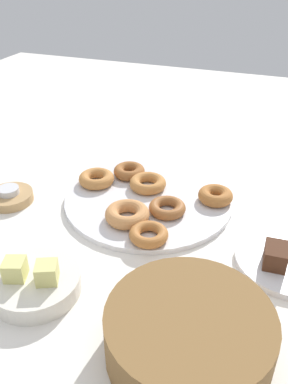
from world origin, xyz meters
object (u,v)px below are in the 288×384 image
object	(u,v)px
donut_2	(148,183)
tealight	(9,191)
donut_1	(129,171)
cake_plate	(288,261)
donut_6	(167,208)
melon_chunk_right	(15,269)
fruit_bowl	(36,284)
donut_3	(215,196)
brownie_far	(275,256)
melon_chunk_left	(47,273)
candle_holder	(10,197)
basket	(189,333)
donut_4	(149,234)
donut_0	(127,214)
donut_5	(96,179)
donut_plate	(148,199)

from	to	relation	value
donut_2	tealight	xyz separation A→B (m)	(0.29, 0.15, 0.00)
donut_1	cake_plate	distance (m)	0.45
donut_6	melon_chunk_right	world-z (taller)	melon_chunk_right
donut_6	fruit_bowl	size ratio (longest dim) A/B	0.52
donut_3	cake_plate	world-z (taller)	donut_3
donut_2	brownie_far	bearing A→B (deg)	150.58
donut_1	melon_chunk_left	world-z (taller)	melon_chunk_left
donut_2	candle_holder	bearing A→B (deg)	27.36
donut_1	basket	xyz separation A→B (m)	(-0.28, 0.45, 0.01)
donut_4	fruit_bowl	distance (m)	0.24
tealight	candle_holder	bearing A→B (deg)	0.00
donut_6	melon_chunk_right	size ratio (longest dim) A/B	2.30
cake_plate	melon_chunk_left	distance (m)	0.45
donut_3	brownie_far	bearing A→B (deg)	129.91
basket	brownie_far	bearing A→B (deg)	-114.46
donut_3	donut_4	bearing A→B (deg)	62.60
cake_plate	basket	size ratio (longest dim) A/B	0.80
cake_plate	donut_3	bearing A→B (deg)	-41.32
donut_1	fruit_bowl	world-z (taller)	donut_1
donut_4	melon_chunk_left	distance (m)	0.23
donut_2	fruit_bowl	bearing A→B (deg)	79.40
donut_1	donut_2	xyz separation A→B (m)	(-0.07, 0.04, -0.00)
donut_1	candle_holder	distance (m)	0.30
melon_chunk_right	donut_0	bearing A→B (deg)	-112.36
donut_4	donut_6	distance (m)	0.10
donut_2	tealight	bearing A→B (deg)	27.36
donut_5	brownie_far	size ratio (longest dim) A/B	1.60
donut_5	donut_6	xyz separation A→B (m)	(-0.20, 0.06, -0.00)
donut_1	basket	distance (m)	0.53
donut_1	basket	world-z (taller)	basket
donut_0	basket	world-z (taller)	basket
donut_3	donut_0	bearing A→B (deg)	40.96
donut_0	donut_5	xyz separation A→B (m)	(0.13, -0.12, -0.00)
melon_chunk_left	donut_plate	bearing A→B (deg)	-99.68
donut_5	basket	xyz separation A→B (m)	(-0.34, 0.38, 0.01)
donut_5	cake_plate	world-z (taller)	donut_5
melon_chunk_left	melon_chunk_right	bearing A→B (deg)	12.09
donut_plate	donut_4	world-z (taller)	donut_4
donut_0	donut_4	distance (m)	0.08
tealight	fruit_bowl	size ratio (longest dim) A/B	0.31
donut_0	donut_2	size ratio (longest dim) A/B	1.08
donut_3	cake_plate	distance (m)	0.23
melon_chunk_right	fruit_bowl	bearing A→B (deg)	-156.80
donut_plate	brownie_far	xyz separation A→B (m)	(-0.30, 0.14, 0.03)
melon_chunk_right	donut_1	bearing A→B (deg)	-94.43
donut_2	donut_5	distance (m)	0.13
donut_6	candle_holder	size ratio (longest dim) A/B	0.76
donut_2	cake_plate	bearing A→B (deg)	155.81
donut_5	melon_chunk_right	bearing A→B (deg)	94.38
donut_5	candle_holder	size ratio (longest dim) A/B	0.81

